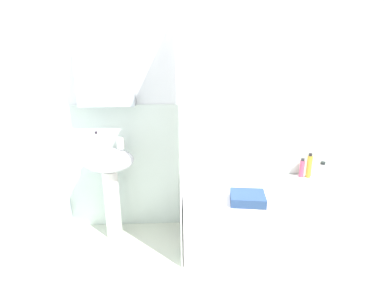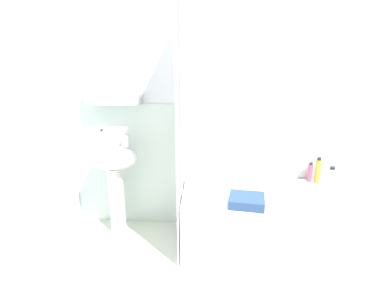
# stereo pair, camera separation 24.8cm
# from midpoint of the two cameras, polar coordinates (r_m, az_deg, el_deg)

# --- Properties ---
(wall_back_tiled) EXTENTS (3.60, 0.18, 2.40)m
(wall_back_tiled) POSITION_cam_midpoint_polar(r_m,az_deg,el_deg) (2.87, 9.19, 7.72)
(wall_back_tiled) COLOR white
(wall_back_tiled) RESTS_ON ground_plane
(wall_left_tiled) EXTENTS (0.07, 1.81, 2.40)m
(wall_left_tiled) POSITION_cam_midpoint_polar(r_m,az_deg,el_deg) (2.31, -28.52, 2.61)
(wall_left_tiled) COLOR white
(wall_left_tiled) RESTS_ON ground_plane
(sink) EXTENTS (0.44, 0.34, 0.85)m
(sink) POSITION_cam_midpoint_polar(r_m,az_deg,el_deg) (2.87, -11.69, -3.19)
(sink) COLOR white
(sink) RESTS_ON ground_plane
(faucet) EXTENTS (0.03, 0.12, 0.12)m
(faucet) POSITION_cam_midpoint_polar(r_m,az_deg,el_deg) (2.85, -11.64, 2.81)
(faucet) COLOR silver
(faucet) RESTS_ON sink
(soap_dispenser) EXTENTS (0.05, 0.05, 0.16)m
(soap_dispenser) POSITION_cam_midpoint_polar(r_m,az_deg,el_deg) (2.79, -13.71, 2.57)
(soap_dispenser) COLOR white
(soap_dispenser) RESTS_ON sink
(toothbrush_cup) EXTENTS (0.07, 0.07, 0.10)m
(toothbrush_cup) POSITION_cam_midpoint_polar(r_m,az_deg,el_deg) (2.77, -9.69, 2.23)
(toothbrush_cup) COLOR white
(toothbrush_cup) RESTS_ON sink
(bathtub) EXTENTS (1.43, 0.68, 0.51)m
(bathtub) POSITION_cam_midpoint_polar(r_m,az_deg,el_deg) (2.87, 15.73, -11.70)
(bathtub) COLOR white
(bathtub) RESTS_ON ground_plane
(shower_curtain) EXTENTS (0.01, 0.68, 2.00)m
(shower_curtain) POSITION_cam_midpoint_polar(r_m,az_deg,el_deg) (2.51, 0.76, 3.20)
(shower_curtain) COLOR white
(shower_curtain) RESTS_ON ground_plane
(body_wash_bottle) EXTENTS (0.06, 0.06, 0.16)m
(body_wash_bottle) POSITION_cam_midpoint_polar(r_m,az_deg,el_deg) (3.14, 26.32, -3.70)
(body_wash_bottle) COLOR white
(body_wash_bottle) RESTS_ON bathtub
(lotion_bottle) EXTENTS (0.05, 0.05, 0.24)m
(lotion_bottle) POSITION_cam_midpoint_polar(r_m,az_deg,el_deg) (3.09, 24.24, -2.92)
(lotion_bottle) COLOR gold
(lotion_bottle) RESTS_ON bathtub
(shampoo_bottle) EXTENTS (0.04, 0.04, 0.18)m
(shampoo_bottle) POSITION_cam_midpoint_polar(r_m,az_deg,el_deg) (3.10, 23.03, -3.27)
(shampoo_bottle) COLOR #BE4A70
(shampoo_bottle) RESTS_ON bathtub
(towel_folded) EXTENTS (0.30, 0.27, 0.07)m
(towel_folded) POSITION_cam_midpoint_polar(r_m,az_deg,el_deg) (2.51, 12.84, -8.50)
(towel_folded) COLOR #2E4A7E
(towel_folded) RESTS_ON bathtub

